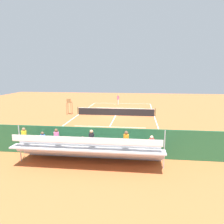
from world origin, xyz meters
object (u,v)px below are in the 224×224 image
object	(u,v)px
courtside_bench	(133,146)
tennis_player	(118,98)
tennis_racket	(114,104)
bleacher_stand	(88,149)
tennis_net	(116,112)
umpire_chair	(69,105)
tennis_ball_near	(103,106)
equipment_bag	(113,151)

from	to	relation	value
courtside_bench	tennis_player	bearing A→B (deg)	-82.02
courtside_bench	tennis_racket	bearing A→B (deg)	-80.42
courtside_bench	bleacher_stand	bearing A→B (deg)	37.77
tennis_net	tennis_player	world-z (taller)	tennis_player
umpire_chair	courtside_bench	xyz separation A→B (m)	(-8.83, 13.10, -0.76)
tennis_net	tennis_racket	size ratio (longest dim) A/B	18.04
tennis_racket	bleacher_stand	bearing A→B (deg)	92.58
courtside_bench	tennis_ball_near	distance (m)	21.06
umpire_chair	tennis_racket	world-z (taller)	umpire_chair
umpire_chair	tennis_racket	size ratio (longest dim) A/B	3.75
tennis_player	bleacher_stand	bearing A→B (deg)	91.19
bleacher_stand	courtside_bench	world-z (taller)	bleacher_stand
courtside_bench	umpire_chair	bearing A→B (deg)	-56.02
tennis_racket	tennis_ball_near	bearing A→B (deg)	56.84
umpire_chair	tennis_racket	xyz separation A→B (m)	(-4.98, -9.74, -1.30)
bleacher_stand	tennis_player	xyz separation A→B (m)	(0.53, -25.36, 0.05)
courtside_bench	equipment_bag	world-z (taller)	courtside_bench
bleacher_stand	tennis_ball_near	xyz separation A→B (m)	(2.77, -22.43, -0.94)
courtside_bench	tennis_net	bearing A→B (deg)	-78.78
umpire_chair	courtside_bench	world-z (taller)	umpire_chair
bleacher_stand	tennis_player	bearing A→B (deg)	-88.81
tennis_net	tennis_ball_near	distance (m)	7.62
tennis_racket	tennis_ball_near	xyz separation A→B (m)	(1.65, 2.53, 0.02)
bleacher_stand	tennis_ball_near	size ratio (longest dim) A/B	137.27
courtside_bench	tennis_ball_near	size ratio (longest dim) A/B	27.27
courtside_bench	tennis_racket	xyz separation A→B (m)	(3.86, -22.84, -0.54)
tennis_net	equipment_bag	bearing A→B (deg)	95.25
equipment_bag	tennis_player	xyz separation A→B (m)	(1.86, -23.38, 0.84)
tennis_racket	tennis_ball_near	size ratio (longest dim) A/B	8.65
equipment_bag	tennis_racket	xyz separation A→B (m)	(2.46, -22.97, -0.16)
courtside_bench	equipment_bag	size ratio (longest dim) A/B	2.00
tennis_net	tennis_player	bearing A→B (deg)	-86.40
bleacher_stand	umpire_chair	world-z (taller)	bleacher_stand
bleacher_stand	equipment_bag	xyz separation A→B (m)	(-1.33, -1.99, -0.79)
umpire_chair	equipment_bag	xyz separation A→B (m)	(-7.43, 13.23, -1.13)
tennis_player	tennis_net	bearing A→B (deg)	93.60
tennis_racket	equipment_bag	bearing A→B (deg)	96.10
bleacher_stand	umpire_chair	xyz separation A→B (m)	(6.10, -15.22, 0.35)
tennis_player	courtside_bench	bearing A→B (deg)	97.98
tennis_ball_near	bleacher_stand	bearing A→B (deg)	97.05
bleacher_stand	tennis_ball_near	world-z (taller)	bleacher_stand
bleacher_stand	courtside_bench	bearing A→B (deg)	-142.23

